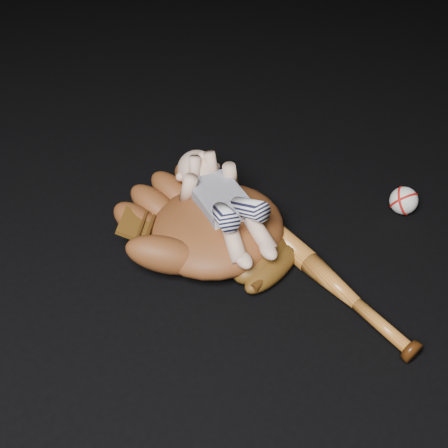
{
  "coord_description": "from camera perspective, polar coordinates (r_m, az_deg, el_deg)",
  "views": [
    {
      "loc": [
        -0.5,
        -0.52,
        0.84
      ],
      "look_at": [
        0.06,
        0.16,
        0.07
      ],
      "focal_mm": 45.0,
      "sensor_mm": 36.0,
      "label": 1
    }
  ],
  "objects": [
    {
      "name": "baseball_glove",
      "position": [
        1.18,
        -0.72,
        0.1
      ],
      "size": [
        0.44,
        0.49,
        0.13
      ],
      "primitive_type": null,
      "rotation": [
        0.0,
        0.0,
        0.19
      ],
      "color": "#5B2C13",
      "rests_on": "ground"
    },
    {
      "name": "newborn_baby",
      "position": [
        1.15,
        0.18,
        2.2
      ],
      "size": [
        0.23,
        0.36,
        0.14
      ],
      "primitive_type": null,
      "rotation": [
        0.0,
        0.0,
        -0.23
      ],
      "color": "#D3A488",
      "rests_on": "baseball_glove"
    },
    {
      "name": "baseball_bat",
      "position": [
        1.15,
        9.61,
        -4.7
      ],
      "size": [
        0.09,
        0.51,
        0.05
      ],
      "primitive_type": null,
      "rotation": [
        0.0,
        0.0,
        -0.08
      ],
      "color": "#A65E20",
      "rests_on": "ground"
    },
    {
      "name": "baseball",
      "position": [
        1.35,
        17.79,
        2.27
      ],
      "size": [
        0.07,
        0.07,
        0.06
      ],
      "primitive_type": "sphere",
      "rotation": [
        0.0,
        0.0,
        0.08
      ],
      "color": "white",
      "rests_on": "ground"
    }
  ]
}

